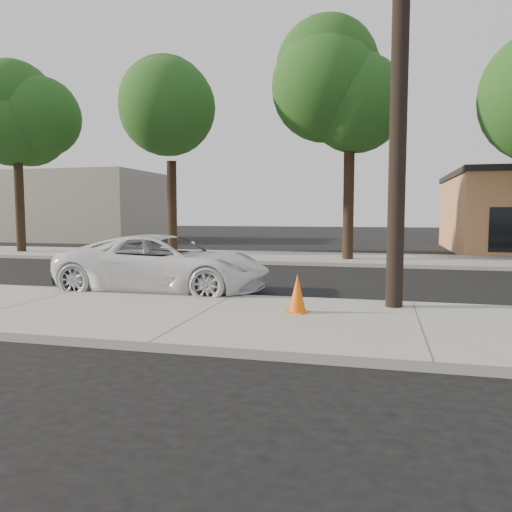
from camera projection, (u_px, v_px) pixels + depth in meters
name	position (u px, v px, depth m)	size (l,w,h in m)	color
ground	(255.00, 288.00, 13.68)	(120.00, 120.00, 0.00)	black
near_sidewalk	(201.00, 317.00, 9.52)	(90.00, 4.40, 0.15)	gray
far_sidewalk	(302.00, 258.00, 21.89)	(90.00, 5.00, 0.15)	gray
curb_near	(233.00, 298.00, 11.64)	(90.00, 0.12, 0.16)	#9E9B93
building_far	(63.00, 207.00, 37.62)	(14.00, 8.00, 5.00)	gray
utility_pole	(399.00, 78.00, 9.79)	(1.40, 0.34, 9.00)	black
tree_a	(18.00, 120.00, 24.03)	(4.65, 4.50, 9.00)	black
tree_b	(173.00, 121.00, 22.33)	(4.34, 4.20, 8.45)	black
tree_c	(355.00, 91.00, 19.92)	(4.96, 4.80, 9.55)	black
police_cruiser	(165.00, 264.00, 12.82)	(2.49, 5.39, 1.50)	white
traffic_cone	(297.00, 294.00, 9.57)	(0.49, 0.49, 0.75)	orange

